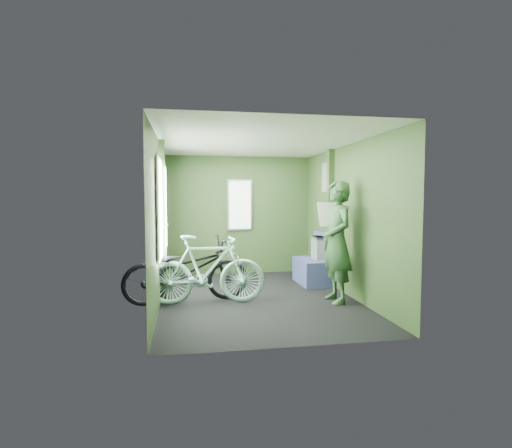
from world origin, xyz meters
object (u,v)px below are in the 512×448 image
at_px(bicycle_black, 187,303).
at_px(bicycle_mint, 207,304).
at_px(passenger, 337,242).
at_px(bench_seat, 314,268).
at_px(waste_box, 321,260).

height_order(bicycle_black, bicycle_mint, bicycle_mint).
height_order(passenger, bench_seat, passenger).
height_order(bicycle_mint, bench_seat, bench_seat).
bearing_deg(waste_box, bicycle_black, -158.22).
bearing_deg(bicycle_black, passenger, -106.92).
relative_size(bicycle_black, waste_box, 2.17).
height_order(bicycle_black, waste_box, waste_box).
relative_size(bicycle_black, bench_seat, 1.98).
relative_size(bicycle_mint, passenger, 0.95).
relative_size(bicycle_mint, waste_box, 1.99).
bearing_deg(passenger, bench_seat, 173.18).
bearing_deg(bench_seat, waste_box, -16.03).
xyz_separation_m(passenger, waste_box, (0.18, 1.21, -0.46)).
xyz_separation_m(bicycle_mint, waste_box, (2.02, 1.04, 0.41)).
bearing_deg(bicycle_black, bicycle_mint, -124.52).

